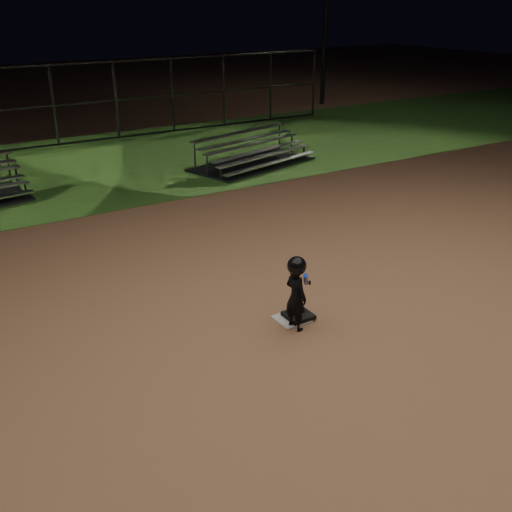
{
  "coord_description": "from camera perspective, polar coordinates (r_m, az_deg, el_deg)",
  "views": [
    {
      "loc": [
        -4.42,
        -6.21,
        4.36
      ],
      "look_at": [
        0.0,
        1.0,
        0.65
      ],
      "focal_mm": 41.64,
      "sensor_mm": 36.0,
      "label": 1
    }
  ],
  "objects": [
    {
      "name": "child_batter",
      "position": [
        8.3,
        3.89,
        -3.38
      ],
      "size": [
        0.44,
        0.6,
        1.12
      ],
      "rotation": [
        0.0,
        0.0,
        1.76
      ],
      "color": "black",
      "rests_on": "ground"
    },
    {
      "name": "grass_strip",
      "position": [
        17.36,
        -15.89,
        8.26
      ],
      "size": [
        60.0,
        8.0,
        0.01
      ],
      "primitive_type": "cube",
      "color": "#2D591D",
      "rests_on": "ground"
    },
    {
      "name": "bleacher_right",
      "position": [
        16.84,
        -0.28,
        9.31
      ],
      "size": [
        3.84,
        2.56,
        0.86
      ],
      "rotation": [
        0.0,
        0.0,
        0.26
      ],
      "color": "silver",
      "rests_on": "ground"
    },
    {
      "name": "home_plate",
      "position": [
        8.78,
        3.43,
        -6.06
      ],
      "size": [
        0.45,
        0.45,
        0.02
      ],
      "primitive_type": "cube",
      "color": "beige",
      "rests_on": "ground"
    },
    {
      "name": "backstop_fence",
      "position": [
        19.96,
        -18.85,
        13.5
      ],
      "size": [
        20.08,
        0.08,
        2.5
      ],
      "color": "#38383D",
      "rests_on": "ground"
    },
    {
      "name": "batting_tee",
      "position": [
        8.76,
        4.11,
        -5.25
      ],
      "size": [
        0.38,
        0.38,
        0.64
      ],
      "color": "black",
      "rests_on": "home_plate"
    },
    {
      "name": "ground",
      "position": [
        8.79,
        3.43,
        -6.13
      ],
      "size": [
        80.0,
        80.0,
        0.0
      ],
      "primitive_type": "plane",
      "color": "#9E6B47",
      "rests_on": "ground"
    }
  ]
}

